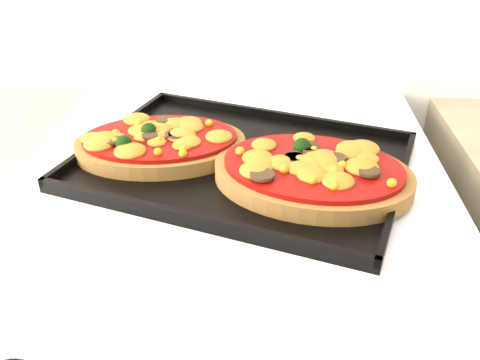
# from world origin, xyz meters

# --- Properties ---
(baking_tray) EXTENTS (0.51, 0.44, 0.02)m
(baking_tray) POSITION_xyz_m (-0.04, 1.70, 0.92)
(baking_tray) COLOR black
(baking_tray) RESTS_ON stove
(pizza_left) EXTENTS (0.26, 0.19, 0.04)m
(pizza_left) POSITION_xyz_m (-0.15, 1.72, 0.94)
(pizza_left) COLOR olive
(pizza_left) RESTS_ON baking_tray
(pizza_right) EXTENTS (0.29, 0.24, 0.04)m
(pizza_right) POSITION_xyz_m (0.06, 1.64, 0.94)
(pizza_right) COLOR olive
(pizza_right) RESTS_ON baking_tray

